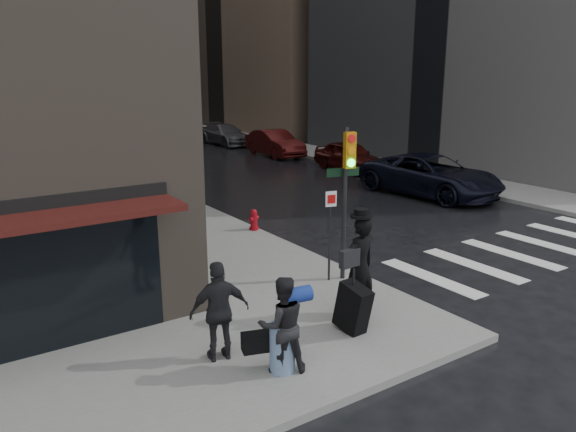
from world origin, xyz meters
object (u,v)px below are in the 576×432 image
Objects in this scene: man_overcoat at (358,273)px; fire_hydrant at (254,221)px; parked_car_0 at (431,175)px; man_greycoat at (220,311)px; parked_car_2 at (275,143)px; traffic_light at (345,184)px; parked_car_1 at (349,156)px; parked_car_3 at (225,134)px; man_jeans at (282,324)px; parked_car_4 at (183,127)px.

fire_hydrant is at bearing -106.47° from man_overcoat.
parked_car_0 reaches higher than fire_hydrant.
man_greycoat is 15.07m from parked_car_0.
fire_hydrant is 0.14× the size of parked_car_2.
man_greycoat reaches higher than fire_hydrant.
traffic_light is 5.46× the size of fire_hydrant.
parked_car_0 is 1.28× the size of parked_car_2.
parked_car_2 reaches higher than parked_car_1.
man_overcoat reaches higher than fire_hydrant.
traffic_light is 25.85m from parked_car_3.
traffic_light is 20.30m from parked_car_2.
traffic_light is 0.76× the size of parked_car_3.
man_overcoat is at bearing -116.20° from parked_car_2.
man_overcoat is 1.28× the size of man_greycoat.
traffic_light is at bearing -154.13° from parked_car_0.
man_greycoat is at bearing -156.68° from parked_car_0.
man_jeans is at bearing 16.43° from man_overcoat.
parked_car_1 is 0.93× the size of parked_car_2.
man_jeans reaches higher than parked_car_1.
man_overcoat is 0.55× the size of parked_car_4.
man_overcoat is at bearing -106.73° from parked_car_4.
man_overcoat is at bearing -103.11° from fire_hydrant.
man_jeans is 0.36× the size of parked_car_2.
man_jeans is 0.46× the size of traffic_light.
parked_car_2 is at bearing 54.96° from fire_hydrant.
man_greycoat is 2.68× the size of fire_hydrant.
parked_car_2 is at bearing -92.41° from parked_car_3.
man_jeans is 29.61m from parked_car_3.
man_greycoat is 0.41× the size of parked_car_1.
parked_car_0 is (8.69, 0.78, 0.37)m from fire_hydrant.
man_jeans is at bearing -131.12° from parked_car_1.
man_jeans is 35.12m from parked_car_4.
parked_car_1 is at bearing -90.28° from parked_car_3.
parked_car_1 reaches higher than fire_hydrant.
parked_car_3 is at bearing 92.38° from parked_car_2.
parked_car_1 is at bearing -132.91° from man_overcoat.
parked_car_3 is (9.14, 19.18, 0.24)m from fire_hydrant.
parked_car_1 is (9.60, 6.91, 0.28)m from fire_hydrant.
man_greycoat is 0.49× the size of traffic_light.
traffic_light is at bearing -105.81° from parked_car_4.
traffic_light is (3.46, 2.63, 1.47)m from man_jeans.
parked_car_3 is (-0.00, 6.13, -0.07)m from parked_car_2.
traffic_light reaches higher than man_jeans.
parked_car_2 is (13.66, 19.54, -0.27)m from man_greycoat.
man_jeans is at bearing 136.69° from man_greycoat.
parked_car_2 is 0.97× the size of parked_car_3.
parked_car_0 is (13.20, 7.27, -0.21)m from man_greycoat.
man_jeans is at bearing -118.51° from parked_car_3.
fire_hydrant is at bearing 179.57° from parked_car_0.
man_jeans reaches higher than fire_hydrant.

